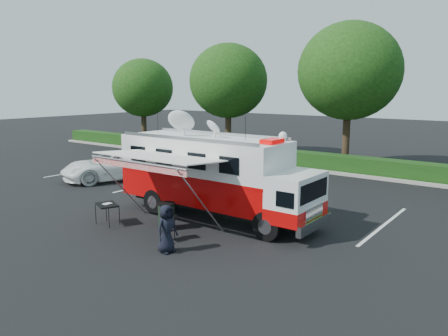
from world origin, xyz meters
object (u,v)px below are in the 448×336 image
(white_suv, at_px, (113,179))
(folding_table, at_px, (107,205))
(trash_bin, at_px, (167,216))
(command_truck, at_px, (215,175))

(white_suv, height_order, folding_table, folding_table)
(folding_table, bearing_deg, white_suv, 139.66)
(white_suv, relative_size, trash_bin, 5.68)
(command_truck, xyz_separation_m, white_suv, (-8.92, 2.29, -1.70))
(folding_table, relative_size, trash_bin, 1.15)
(white_suv, bearing_deg, trash_bin, -5.06)
(command_truck, distance_m, white_suv, 9.36)
(command_truck, bearing_deg, folding_table, -130.64)
(command_truck, height_order, folding_table, command_truck)
(white_suv, height_order, trash_bin, trash_bin)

